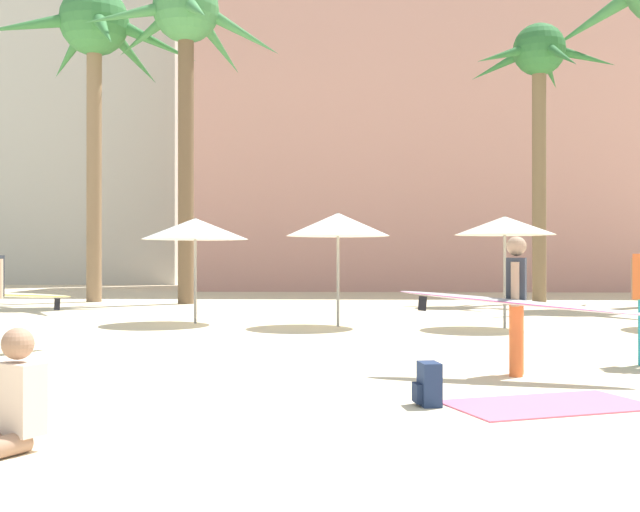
# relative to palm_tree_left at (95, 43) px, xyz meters

# --- Properties ---
(ground) EXTENTS (120.00, 120.00, 0.00)m
(ground) POSITION_rel_palm_tree_left_xyz_m (7.04, -19.94, -8.50)
(ground) COLOR beige
(hotel_pink) EXTENTS (24.94, 9.50, 18.53)m
(hotel_pink) POSITION_rel_palm_tree_left_xyz_m (13.98, 12.58, 0.77)
(hotel_pink) COLOR #DB9989
(hotel_pink) RESTS_ON ground
(hotel_tower_gray) EXTENTS (14.00, 8.26, 33.38)m
(hotel_tower_gray) POSITION_rel_palm_tree_left_xyz_m (-8.11, 20.14, 8.19)
(hotel_tower_gray) COLOR beige
(hotel_tower_gray) RESTS_ON ground
(palm_tree_left) EXTENTS (6.64, 6.21, 10.34)m
(palm_tree_left) POSITION_rel_palm_tree_left_xyz_m (0.00, 0.00, 0.00)
(palm_tree_left) COLOR #896B4C
(palm_tree_left) RESTS_ON ground
(palm_tree_center) EXTENTS (4.61, 4.34, 8.90)m
(palm_tree_center) POSITION_rel_palm_tree_left_xyz_m (14.38, -0.11, -1.34)
(palm_tree_center) COLOR brown
(palm_tree_center) RESTS_ON ground
(palm_tree_far_right) EXTENTS (5.95, 5.75, 10.29)m
(palm_tree_far_right) POSITION_rel_palm_tree_left_xyz_m (3.22, -0.98, -0.10)
(palm_tree_far_right) COLOR brown
(palm_tree_far_right) RESTS_ON ground
(cafe_umbrella_0) EXTENTS (2.18, 2.18, 2.38)m
(cafe_umbrella_0) POSITION_rel_palm_tree_left_xyz_m (8.17, -8.86, -6.37)
(cafe_umbrella_0) COLOR gray
(cafe_umbrella_0) RESTS_ON ground
(cafe_umbrella_2) EXTENTS (2.33, 2.33, 2.30)m
(cafe_umbrella_2) POSITION_rel_palm_tree_left_xyz_m (5.04, -8.27, -6.43)
(cafe_umbrella_2) COLOR gray
(cafe_umbrella_2) RESTS_ON ground
(cafe_umbrella_3) EXTENTS (2.04, 2.04, 2.28)m
(cafe_umbrella_3) POSITION_rel_palm_tree_left_xyz_m (11.58, -9.13, -6.41)
(cafe_umbrella_3) COLOR gray
(cafe_umbrella_3) RESTS_ON ground
(beach_towel) EXTENTS (2.16, 1.67, 0.01)m
(beach_towel) POSITION_rel_palm_tree_left_xyz_m (10.41, -17.51, -8.49)
(beach_towel) COLOR #EF6684
(beach_towel) RESTS_ON ground
(backpack) EXTENTS (0.28, 0.33, 0.42)m
(backpack) POSITION_rel_palm_tree_left_xyz_m (9.24, -17.57, -8.30)
(backpack) COLOR navy
(backpack) RESTS_ON ground
(person_far_right) EXTENTS (2.94, 1.19, 1.69)m
(person_far_right) POSITION_rel_palm_tree_left_xyz_m (10.50, -15.71, -7.58)
(person_far_right) COLOR orange
(person_far_right) RESTS_ON ground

